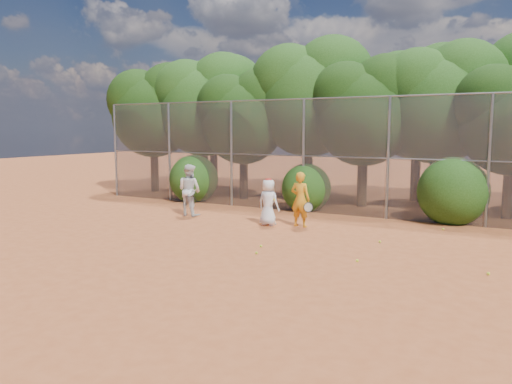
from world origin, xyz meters
The scene contains 23 objects.
ground centered at (0.00, 0.00, 0.00)m, with size 80.00×80.00×0.00m, color #A54D25.
fence_back centered at (-0.12, 6.00, 2.05)m, with size 20.05×0.09×4.03m.
tree_0 centered at (-9.44, 8.04, 3.93)m, with size 4.38×3.81×6.00m.
tree_1 centered at (-6.94, 8.54, 4.16)m, with size 4.64×4.03×6.35m.
tree_2 centered at (-4.45, 7.83, 3.58)m, with size 3.99×3.47×5.47m.
tree_3 centered at (-1.94, 8.84, 4.40)m, with size 4.89×4.26×6.70m.
tree_4 centered at (0.55, 8.24, 3.76)m, with size 4.19×3.64×5.73m.
tree_5 centered at (3.06, 9.04, 4.05)m, with size 4.51×3.92×6.17m.
tree_9 centered at (-7.94, 10.84, 4.34)m, with size 4.83×4.20×6.62m.
tree_10 centered at (-2.93, 11.05, 4.63)m, with size 5.15×4.48×7.06m.
tree_11 centered at (2.06, 10.64, 4.16)m, with size 4.64×4.03×6.35m.
bush_0 centered at (-6.00, 6.30, 1.00)m, with size 2.00×2.00×2.00m, color #1B4010.
bush_1 centered at (-1.00, 6.30, 0.90)m, with size 1.80×1.80×1.80m, color #1B4010.
bush_2 centered at (4.00, 6.30, 1.10)m, with size 2.20×2.20×2.20m, color #1B4010.
player_yellow centered at (0.04, 3.39, 0.84)m, with size 0.79×0.53×1.68m.
player_teen centered at (-0.91, 3.13, 0.73)m, with size 0.75×0.52×1.47m.
player_white centered at (-4.08, 3.38, 0.88)m, with size 0.95×0.85×1.76m.
ball_0 centered at (2.81, 0.27, 0.03)m, with size 0.07×0.07×0.07m, color yellow.
ball_1 centered at (2.75, 2.40, 0.03)m, with size 0.07×0.07×0.07m, color yellow.
ball_2 centered at (0.50, -0.20, 0.03)m, with size 0.07×0.07×0.07m, color yellow.
ball_3 centered at (5.46, 0.57, 0.03)m, with size 0.07×0.07×0.07m, color yellow.
ball_4 centered at (0.26, 0.47, 0.03)m, with size 0.07×0.07×0.07m, color yellow.
ball_5 centered at (3.96, 4.90, 0.03)m, with size 0.07×0.07×0.07m, color yellow.
Camera 1 is at (6.04, -10.34, 2.97)m, focal length 35.00 mm.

